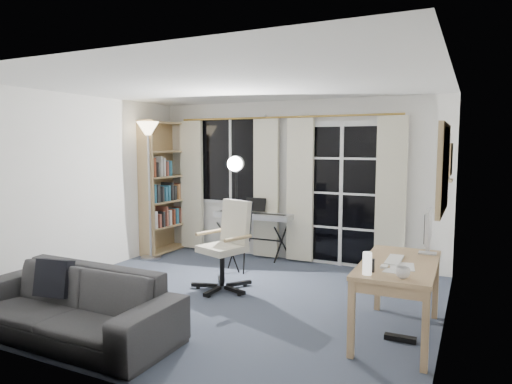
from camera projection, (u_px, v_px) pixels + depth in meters
floor at (230, 299)px, 5.20m from camera, size 4.50×4.00×0.02m
window at (232, 160)px, 7.27m from camera, size 1.20×0.08×1.40m
french_door at (342, 195)px, 6.54m from camera, size 1.32×0.09×2.11m
curtains at (282, 188)px, 6.83m from camera, size 3.60×0.07×2.13m
bookshelf at (163, 190)px, 7.45m from camera, size 0.38×1.00×2.12m
torchiere_lamp at (148, 149)px, 6.85m from camera, size 0.35×0.35×2.09m
keyboard_piano at (253, 217)px, 6.88m from camera, size 1.21×0.60×0.88m
studio_light at (236, 177)px, 6.11m from camera, size 0.36×0.37×1.63m
office_chair at (230, 237)px, 5.53m from camera, size 0.75×0.75×1.07m
desk at (399, 271)px, 4.12m from camera, size 0.66×1.30×0.69m
monitor at (428, 227)px, 4.40m from camera, size 0.17×0.50×0.43m
desk_clutter at (388, 284)px, 3.95m from camera, size 0.40×0.78×0.87m
mug at (403, 271)px, 3.61m from camera, size 0.11×0.09×0.11m
wall_mirror at (443, 168)px, 3.77m from camera, size 0.04×0.94×0.74m
framed_print at (450, 159)px, 4.56m from camera, size 0.03×0.42×0.32m
wall_shelf at (445, 175)px, 5.06m from camera, size 0.16×0.30×0.18m
sofa at (68, 293)px, 4.12m from camera, size 2.10×0.62×0.82m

